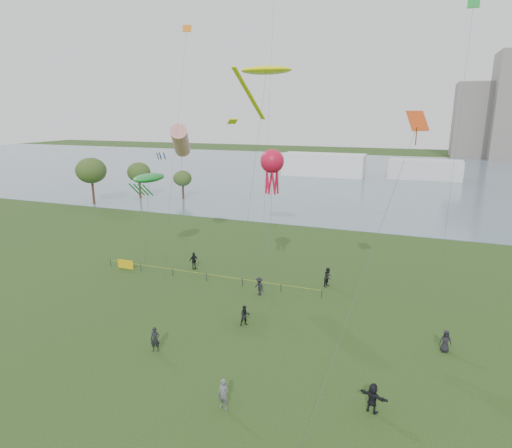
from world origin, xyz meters
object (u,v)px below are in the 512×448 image
(kite_octopus, at_px, (272,162))
(kite_stingray, at_px, (266,71))
(kite_flyer, at_px, (223,394))
(fence, at_px, (155,268))

(kite_octopus, bearing_deg, kite_stingray, 112.27)
(kite_stingray, height_order, kite_octopus, kite_stingray)
(kite_flyer, xyz_separation_m, kite_octopus, (-2.59, 16.41, 11.62))
(kite_flyer, bearing_deg, fence, 136.42)
(kite_stingray, bearing_deg, kite_flyer, -99.72)
(fence, xyz_separation_m, kite_flyer, (15.98, -17.22, 0.38))
(fence, bearing_deg, kite_flyer, -47.14)
(kite_flyer, distance_m, kite_octopus, 20.27)
(fence, height_order, kite_flyer, kite_flyer)
(fence, xyz_separation_m, kite_octopus, (13.38, -0.81, 12.00))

